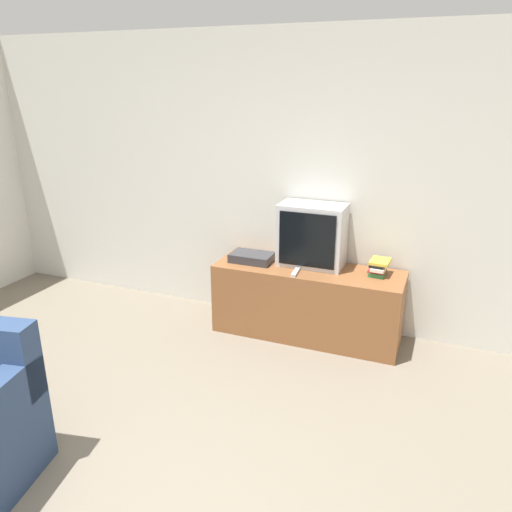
{
  "coord_description": "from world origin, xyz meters",
  "views": [
    {
      "loc": [
        1.49,
        -1.19,
        2.16
      ],
      "look_at": [
        0.09,
        2.35,
        0.82
      ],
      "focal_mm": 35.0,
      "sensor_mm": 36.0,
      "label": 1
    }
  ],
  "objects_px": {
    "tv_stand": "(307,302)",
    "remote_on_stand": "(295,272)",
    "television": "(312,235)",
    "set_top_box": "(252,257)",
    "book_stack": "(378,267)"
  },
  "relations": [
    {
      "from": "tv_stand",
      "to": "set_top_box",
      "type": "xyz_separation_m",
      "value": [
        -0.52,
        -0.01,
        0.35
      ]
    },
    {
      "from": "tv_stand",
      "to": "remote_on_stand",
      "type": "bearing_deg",
      "value": -112.97
    },
    {
      "from": "book_stack",
      "to": "remote_on_stand",
      "type": "bearing_deg",
      "value": -160.4
    },
    {
      "from": "book_stack",
      "to": "remote_on_stand",
      "type": "distance_m",
      "value": 0.69
    },
    {
      "from": "book_stack",
      "to": "set_top_box",
      "type": "xyz_separation_m",
      "value": [
        -1.1,
        -0.08,
        -0.03
      ]
    },
    {
      "from": "television",
      "to": "set_top_box",
      "type": "height_order",
      "value": "television"
    },
    {
      "from": "book_stack",
      "to": "set_top_box",
      "type": "height_order",
      "value": "book_stack"
    },
    {
      "from": "set_top_box",
      "to": "remote_on_stand",
      "type": "bearing_deg",
      "value": -17.87
    },
    {
      "from": "remote_on_stand",
      "to": "tv_stand",
      "type": "bearing_deg",
      "value": 67.03
    },
    {
      "from": "tv_stand",
      "to": "book_stack",
      "type": "relative_size",
      "value": 7.44
    },
    {
      "from": "book_stack",
      "to": "remote_on_stand",
      "type": "xyz_separation_m",
      "value": [
        -0.65,
        -0.23,
        -0.06
      ]
    },
    {
      "from": "remote_on_stand",
      "to": "television",
      "type": "bearing_deg",
      "value": 77.03
    },
    {
      "from": "book_stack",
      "to": "television",
      "type": "bearing_deg",
      "value": 177.1
    },
    {
      "from": "television",
      "to": "set_top_box",
      "type": "xyz_separation_m",
      "value": [
        -0.52,
        -0.11,
        -0.23
      ]
    },
    {
      "from": "television",
      "to": "book_stack",
      "type": "distance_m",
      "value": 0.62
    }
  ]
}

